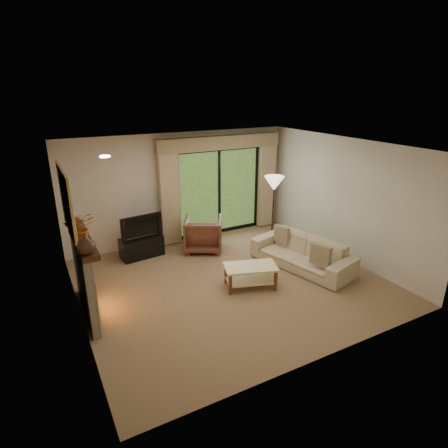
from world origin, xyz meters
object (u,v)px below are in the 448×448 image
media_console (142,247)px  armchair (203,234)px  coffee_table (250,276)px  sofa (302,253)px

media_console → armchair: size_ratio=1.07×
media_console → coffee_table: size_ratio=0.95×
coffee_table → media_console: bearing=139.9°
armchair → coffee_table: armchair is taller
media_console → sofa: bearing=-43.4°
sofa → media_console: bearing=-141.2°
armchair → coffee_table: bearing=119.6°
media_console → coffee_table: (1.41, -2.28, -0.01)m
armchair → sofa: size_ratio=0.40×
coffee_table → sofa: bearing=26.5°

